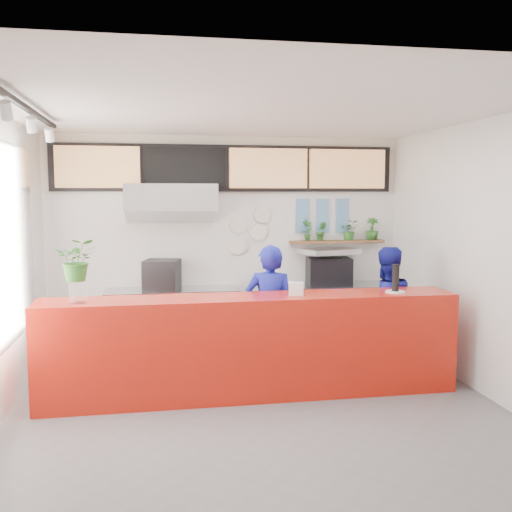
# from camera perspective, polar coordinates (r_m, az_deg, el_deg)

# --- Properties ---
(floor) EXTENTS (5.00, 5.00, 0.00)m
(floor) POSITION_cam_1_polar(r_m,az_deg,el_deg) (6.06, 0.22, -15.00)
(floor) COLOR slate
(floor) RESTS_ON ground
(ceiling) EXTENTS (5.00, 5.00, 0.00)m
(ceiling) POSITION_cam_1_polar(r_m,az_deg,el_deg) (5.70, 0.23, 14.36)
(ceiling) COLOR silver
(wall_back) EXTENTS (5.00, 0.00, 5.00)m
(wall_back) POSITION_cam_1_polar(r_m,az_deg,el_deg) (8.15, -2.89, 1.34)
(wall_back) COLOR white
(wall_back) RESTS_ON ground
(wall_right) EXTENTS (0.00, 5.00, 5.00)m
(wall_right) POSITION_cam_1_polar(r_m,az_deg,el_deg) (6.60, 22.11, -0.26)
(wall_right) COLOR white
(wall_right) RESTS_ON ground
(service_counter) EXTENTS (4.50, 0.60, 1.10)m
(service_counter) POSITION_cam_1_polar(r_m,az_deg,el_deg) (6.26, -0.43, -8.99)
(service_counter) COLOR red
(service_counter) RESTS_ON ground
(cream_band) EXTENTS (5.00, 0.02, 0.80)m
(cream_band) POSITION_cam_1_polar(r_m,az_deg,el_deg) (8.12, -2.92, 9.09)
(cream_band) COLOR beige
(cream_band) RESTS_ON wall_back
(prep_bench) EXTENTS (1.80, 0.60, 0.90)m
(prep_bench) POSITION_cam_1_polar(r_m,az_deg,el_deg) (7.95, -8.34, -6.50)
(prep_bench) COLOR #B2B5BA
(prep_bench) RESTS_ON ground
(panini_oven) EXTENTS (0.54, 0.54, 0.40)m
(panini_oven) POSITION_cam_1_polar(r_m,az_deg,el_deg) (7.83, -9.38, -1.86)
(panini_oven) COLOR black
(panini_oven) RESTS_ON prep_bench
(extraction_hood) EXTENTS (1.20, 0.70, 0.35)m
(extraction_hood) POSITION_cam_1_polar(r_m,az_deg,el_deg) (7.71, -8.53, 5.84)
(extraction_hood) COLOR #B2B5BA
(extraction_hood) RESTS_ON ceiling
(hood_lip) EXTENTS (1.20, 0.69, 0.31)m
(hood_lip) POSITION_cam_1_polar(r_m,az_deg,el_deg) (7.71, -8.51, 4.35)
(hood_lip) COLOR #B2B5BA
(hood_lip) RESTS_ON ceiling
(right_bench) EXTENTS (1.80, 0.60, 0.90)m
(right_bench) POSITION_cam_1_polar(r_m,az_deg,el_deg) (8.33, 7.76, -5.91)
(right_bench) COLOR #B2B5BA
(right_bench) RESTS_ON ground
(espresso_machine) EXTENTS (0.64, 0.49, 0.39)m
(espresso_machine) POSITION_cam_1_polar(r_m,az_deg,el_deg) (8.20, 7.29, -1.53)
(espresso_machine) COLOR black
(espresso_machine) RESTS_ON right_bench
(espresso_tray) EXTENTS (0.85, 0.69, 0.07)m
(espresso_tray) POSITION_cam_1_polar(r_m,az_deg,el_deg) (8.16, 7.32, 0.49)
(espresso_tray) COLOR #B2B4B9
(espresso_tray) RESTS_ON espresso_machine
(herb_shelf) EXTENTS (1.40, 0.18, 0.04)m
(herb_shelf) POSITION_cam_1_polar(r_m,az_deg,el_deg) (8.40, 8.10, 1.43)
(herb_shelf) COLOR brown
(herb_shelf) RESTS_ON wall_back
(menu_board_far_left) EXTENTS (1.10, 0.10, 0.55)m
(menu_board_far_left) POSITION_cam_1_polar(r_m,az_deg,el_deg) (7.98, -15.53, 8.57)
(menu_board_far_left) COLOR tan
(menu_board_far_left) RESTS_ON wall_back
(menu_board_mid_left) EXTENTS (1.10, 0.10, 0.55)m
(menu_board_mid_left) POSITION_cam_1_polar(r_m,az_deg,el_deg) (7.95, -7.09, 8.75)
(menu_board_mid_left) COLOR black
(menu_board_mid_left) RESTS_ON wall_back
(menu_board_mid_right) EXTENTS (1.10, 0.10, 0.55)m
(menu_board_mid_right) POSITION_cam_1_polar(r_m,az_deg,el_deg) (8.10, 1.23, 8.75)
(menu_board_mid_right) COLOR tan
(menu_board_mid_right) RESTS_ON wall_back
(menu_board_far_right) EXTENTS (1.10, 0.10, 0.55)m
(menu_board_far_right) POSITION_cam_1_polar(r_m,az_deg,el_deg) (8.40, 9.11, 8.58)
(menu_board_far_right) COLOR tan
(menu_board_far_right) RESTS_ON wall_back
(soffit) EXTENTS (4.80, 0.04, 0.65)m
(soffit) POSITION_cam_1_polar(r_m,az_deg,el_deg) (8.09, -2.89, 8.75)
(soffit) COLOR black
(soffit) RESTS_ON wall_back
(window_pane) EXTENTS (0.04, 2.20, 1.90)m
(window_pane) POSITION_cam_1_polar(r_m,az_deg,el_deg) (6.06, -23.98, 1.02)
(window_pane) COLOR silver
(window_pane) RESTS_ON wall_left
(window_frame) EXTENTS (0.03, 2.30, 2.00)m
(window_frame) POSITION_cam_1_polar(r_m,az_deg,el_deg) (6.05, -23.80, 1.03)
(window_frame) COLOR #B2B5BA
(window_frame) RESTS_ON wall_left
(track_rail) EXTENTS (0.05, 2.40, 0.04)m
(track_rail) POSITION_cam_1_polar(r_m,az_deg,el_deg) (5.71, -21.59, 13.31)
(track_rail) COLOR black
(track_rail) RESTS_ON ceiling
(dec_plate_a) EXTENTS (0.24, 0.03, 0.24)m
(dec_plate_a) POSITION_cam_1_polar(r_m,az_deg,el_deg) (8.12, -1.82, 3.10)
(dec_plate_a) COLOR silver
(dec_plate_a) RESTS_ON wall_back
(dec_plate_b) EXTENTS (0.24, 0.03, 0.24)m
(dec_plate_b) POSITION_cam_1_polar(r_m,az_deg,el_deg) (8.17, 0.27, 2.42)
(dec_plate_b) COLOR silver
(dec_plate_b) RESTS_ON wall_back
(dec_plate_c) EXTENTS (0.24, 0.03, 0.24)m
(dec_plate_c) POSITION_cam_1_polar(r_m,az_deg,el_deg) (8.14, -1.81, 0.99)
(dec_plate_c) COLOR silver
(dec_plate_c) RESTS_ON wall_back
(dec_plate_d) EXTENTS (0.24, 0.03, 0.24)m
(dec_plate_d) POSITION_cam_1_polar(r_m,az_deg,el_deg) (8.17, 0.62, 4.17)
(dec_plate_d) COLOR silver
(dec_plate_d) RESTS_ON wall_back
(photo_frame_a) EXTENTS (0.20, 0.02, 0.25)m
(photo_frame_a) POSITION_cam_1_polar(r_m,az_deg,el_deg) (8.31, 4.69, 4.87)
(photo_frame_a) COLOR #598CBF
(photo_frame_a) RESTS_ON wall_back
(photo_frame_b) EXTENTS (0.20, 0.02, 0.25)m
(photo_frame_b) POSITION_cam_1_polar(r_m,az_deg,el_deg) (8.39, 6.68, 4.87)
(photo_frame_b) COLOR #598CBF
(photo_frame_b) RESTS_ON wall_back
(photo_frame_c) EXTENTS (0.20, 0.02, 0.25)m
(photo_frame_c) POSITION_cam_1_polar(r_m,az_deg,el_deg) (8.48, 8.63, 4.85)
(photo_frame_c) COLOR #598CBF
(photo_frame_c) RESTS_ON wall_back
(photo_frame_d) EXTENTS (0.20, 0.02, 0.25)m
(photo_frame_d) POSITION_cam_1_polar(r_m,az_deg,el_deg) (8.32, 4.68, 3.15)
(photo_frame_d) COLOR #598CBF
(photo_frame_d) RESTS_ON wall_back
(photo_frame_e) EXTENTS (0.20, 0.02, 0.25)m
(photo_frame_e) POSITION_cam_1_polar(r_m,az_deg,el_deg) (8.40, 6.66, 3.16)
(photo_frame_e) COLOR #598CBF
(photo_frame_e) RESTS_ON wall_back
(photo_frame_f) EXTENTS (0.20, 0.02, 0.25)m
(photo_frame_f) POSITION_cam_1_polar(r_m,az_deg,el_deg) (8.49, 8.60, 3.16)
(photo_frame_f) COLOR #598CBF
(photo_frame_f) RESTS_ON wall_back
(staff_center) EXTENTS (0.68, 0.56, 1.61)m
(staff_center) POSITION_cam_1_polar(r_m,az_deg,el_deg) (6.71, 1.41, -5.72)
(staff_center) COLOR navy
(staff_center) RESTS_ON ground
(staff_right) EXTENTS (0.79, 0.63, 1.55)m
(staff_right) POSITION_cam_1_polar(r_m,az_deg,el_deg) (7.20, 12.80, -5.27)
(staff_right) COLOR navy
(staff_right) RESTS_ON ground
(herb_a) EXTENTS (0.20, 0.17, 0.32)m
(herb_a) POSITION_cam_1_polar(r_m,az_deg,el_deg) (8.26, 5.15, 2.62)
(herb_a) COLOR #2B6523
(herb_a) RESTS_ON herb_shelf
(herb_b) EXTENTS (0.17, 0.14, 0.28)m
(herb_b) POSITION_cam_1_polar(r_m,az_deg,el_deg) (8.31, 6.53, 2.50)
(herb_b) COLOR #2B6523
(herb_b) RESTS_ON herb_shelf
(herb_c) EXTENTS (0.33, 0.31, 0.30)m
(herb_c) POSITION_cam_1_polar(r_m,az_deg,el_deg) (8.45, 9.35, 2.58)
(herb_c) COLOR #2B6523
(herb_c) RESTS_ON herb_shelf
(herb_d) EXTENTS (0.21, 0.20, 0.32)m
(herb_d) POSITION_cam_1_polar(r_m,az_deg,el_deg) (8.57, 11.53, 2.68)
(herb_d) COLOR #2B6523
(herb_d) RESTS_ON herb_shelf
(glass_vase) EXTENTS (0.23, 0.23, 0.23)m
(glass_vase) POSITION_cam_1_polar(r_m,az_deg,el_deg) (6.02, -17.34, -3.43)
(glass_vase) COLOR silver
(glass_vase) RESTS_ON service_counter
(basil_vase) EXTENTS (0.41, 0.36, 0.43)m
(basil_vase) POSITION_cam_1_polar(r_m,az_deg,el_deg) (5.97, -17.44, -0.38)
(basil_vase) COLOR #2B6523
(basil_vase) RESTS_ON glass_vase
(napkin_holder) EXTENTS (0.18, 0.14, 0.14)m
(napkin_holder) POSITION_cam_1_polar(r_m,az_deg,el_deg) (6.20, 4.03, -3.29)
(napkin_holder) COLOR white
(napkin_holder) RESTS_ON service_counter
(white_plate) EXTENTS (0.22, 0.22, 0.02)m
(white_plate) POSITION_cam_1_polar(r_m,az_deg,el_deg) (6.55, 13.75, -3.49)
(white_plate) COLOR white
(white_plate) RESTS_ON service_counter
(pepper_mill) EXTENTS (0.10, 0.10, 0.30)m
(pepper_mill) POSITION_cam_1_polar(r_m,az_deg,el_deg) (6.52, 13.78, -2.13)
(pepper_mill) COLOR black
(pepper_mill) RESTS_ON white_plate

